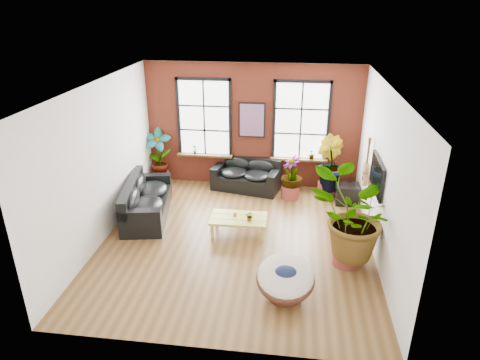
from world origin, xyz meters
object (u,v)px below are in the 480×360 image
Objects in this scene: sofa_left at (145,201)px; papasan_chair at (285,279)px; coffee_table at (239,219)px; sofa_back at (247,175)px.

sofa_left is 2.21× the size of papasan_chair.
papasan_chair is (1.15, -2.18, 0.04)m from coffee_table.
sofa_back is 1.55× the size of coffee_table.
papasan_chair is at bearing -63.51° from sofa_back.
sofa_back is 1.82× the size of papasan_chair.
sofa_back is at bearing 103.26° from papasan_chair.
sofa_left is (-2.34, -2.01, 0.03)m from sofa_back.
coffee_table is at bearing -75.95° from sofa_back.
sofa_back is 4.91m from papasan_chair.
coffee_table is at bearing 116.25° from papasan_chair.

